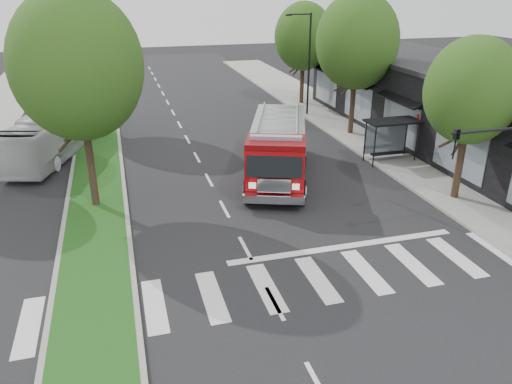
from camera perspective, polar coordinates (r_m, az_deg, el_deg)
ground at (r=20.86m, az=-1.23°, el=-6.44°), size 140.00×140.00×0.00m
sidewalk_right at (r=33.98m, az=15.15°, el=4.78°), size 5.00×80.00×0.15m
median at (r=37.05m, az=-17.58°, el=5.99°), size 3.00×50.00×0.15m
storefront_row at (r=35.84m, az=21.85°, el=8.89°), size 8.00×30.00×5.00m
bus_shelter at (r=31.26m, az=15.14°, el=6.98°), size 3.20×1.60×2.61m
tree_right_near at (r=25.75m, az=23.44°, el=10.53°), size 4.40×4.40×8.05m
tree_right_mid at (r=35.62m, az=11.48°, el=16.52°), size 5.60×5.60×9.72m
tree_right_far at (r=44.79m, az=5.46°, el=17.27°), size 5.00×5.00×8.73m
tree_median_near at (r=23.89m, az=-19.76°, el=13.43°), size 5.80×5.80×10.16m
tree_median_far at (r=37.81m, az=-18.76°, el=16.16°), size 5.60×5.60×9.72m
streetlight_right_far at (r=40.84m, az=5.89°, el=14.78°), size 2.11×0.20×8.00m
fire_engine at (r=27.86m, az=2.53°, el=4.98°), size 6.16×10.24×3.41m
city_bus at (r=33.74m, az=-22.15°, el=6.20°), size 5.40×10.72×2.91m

